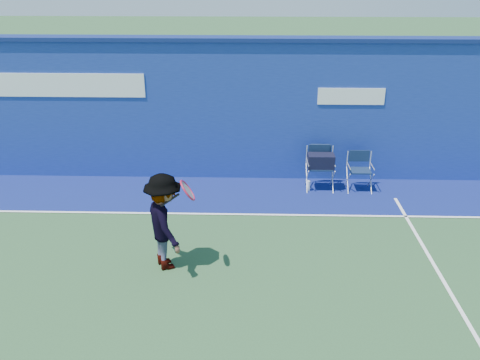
{
  "coord_description": "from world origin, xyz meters",
  "views": [
    {
      "loc": [
        1.55,
        -5.53,
        4.55
      ],
      "look_at": [
        1.33,
        2.6,
        1.0
      ],
      "focal_mm": 38.0,
      "sensor_mm": 36.0,
      "label": 1
    }
  ],
  "objects_px": {
    "directors_chair_left": "(320,172)",
    "tennis_player": "(165,222)",
    "directors_chair_right": "(359,179)",
    "water_bottle": "(308,186)"
  },
  "relations": [
    {
      "from": "tennis_player",
      "to": "directors_chair_right",
      "type": "bearing_deg",
      "value": 39.93
    },
    {
      "from": "directors_chair_right",
      "to": "water_bottle",
      "type": "distance_m",
      "value": 1.09
    },
    {
      "from": "directors_chair_left",
      "to": "water_bottle",
      "type": "height_order",
      "value": "directors_chair_left"
    },
    {
      "from": "directors_chair_right",
      "to": "water_bottle",
      "type": "bearing_deg",
      "value": -175.24
    },
    {
      "from": "directors_chair_left",
      "to": "directors_chair_right",
      "type": "height_order",
      "value": "directors_chair_left"
    },
    {
      "from": "water_bottle",
      "to": "tennis_player",
      "type": "relative_size",
      "value": 0.15
    },
    {
      "from": "water_bottle",
      "to": "tennis_player",
      "type": "xyz_separation_m",
      "value": [
        -2.55,
        -2.95,
        0.68
      ]
    },
    {
      "from": "directors_chair_right",
      "to": "tennis_player",
      "type": "relative_size",
      "value": 0.52
    },
    {
      "from": "directors_chair_left",
      "to": "tennis_player",
      "type": "distance_m",
      "value": 4.17
    },
    {
      "from": "directors_chair_right",
      "to": "tennis_player",
      "type": "distance_m",
      "value": 4.76
    }
  ]
}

